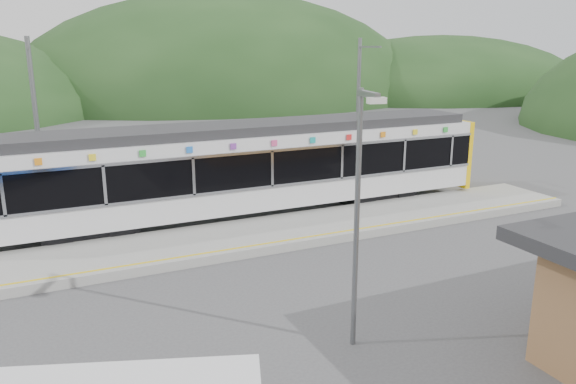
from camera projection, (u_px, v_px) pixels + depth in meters
name	position (u px, v px, depth m)	size (l,w,h in m)	color
ground	(309.00, 270.00, 17.16)	(120.00, 120.00, 0.00)	#4C4C4F
hills	(380.00, 204.00, 24.33)	(146.00, 149.00, 26.00)	#1E3D19
platform	(267.00, 234.00, 20.01)	(26.00, 3.20, 0.30)	#9E9E99
yellow_line	(282.00, 241.00, 18.84)	(26.00, 0.10, 0.01)	yellow
train	(246.00, 166.00, 22.00)	(20.44, 3.01, 3.74)	black
catenary_mast_west	(37.00, 129.00, 20.86)	(0.18, 1.80, 7.00)	slate
catenary_mast_east	(358.00, 111.00, 26.61)	(0.18, 1.80, 7.00)	slate
lamp_post	(360.00, 200.00, 11.97)	(0.38, 1.06, 5.83)	slate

